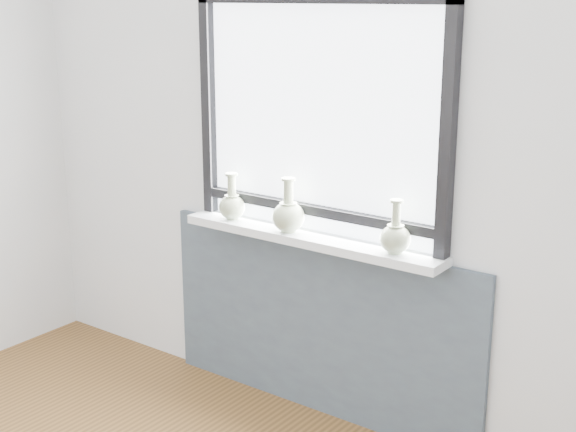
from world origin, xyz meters
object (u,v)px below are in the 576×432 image
Objects in this scene: vase_b at (288,214)px; vase_a at (232,205)px; vase_c at (395,237)px; windowsill at (309,238)px.

vase_a is at bearing 177.99° from vase_b.
vase_b is at bearing -178.72° from vase_c.
vase_a is 0.90× the size of vase_b.
windowsill is 0.45m from vase_a.
vase_b is at bearing -2.01° from vase_a.
vase_b reaches higher than windowsill.
windowsill is 0.14m from vase_b.
vase_b reaches higher than vase_a.
vase_b is at bearing -166.74° from windowsill.
vase_c is (0.44, -0.01, 0.09)m from windowsill.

